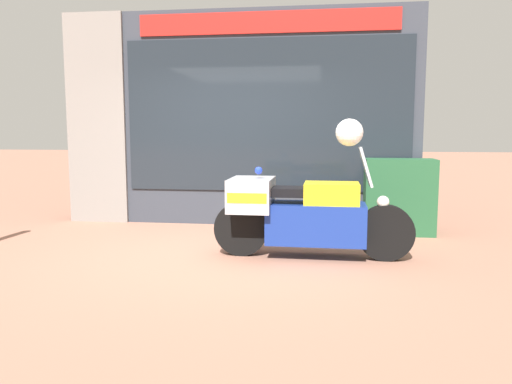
% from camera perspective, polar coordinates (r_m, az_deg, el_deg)
% --- Properties ---
extents(ground_plane, '(60.00, 60.00, 0.00)m').
position_cam_1_polar(ground_plane, '(6.17, -4.96, -6.86)').
color(ground_plane, '#9E6B56').
extents(shop_building, '(5.55, 0.55, 3.31)m').
position_cam_1_polar(shop_building, '(8.03, -4.84, 8.32)').
color(shop_building, '#333842').
rests_on(shop_building, ground).
extents(window_display, '(4.13, 0.30, 2.05)m').
position_cam_1_polar(window_display, '(7.98, 1.07, -0.12)').
color(window_display, slate).
rests_on(window_display, ground).
extents(paramedic_motorcycle, '(2.32, 0.71, 1.30)m').
position_cam_1_polar(paramedic_motorcycle, '(5.83, 5.07, -2.30)').
color(paramedic_motorcycle, black).
rests_on(paramedic_motorcycle, ground).
extents(utility_cabinet, '(0.98, 0.48, 1.08)m').
position_cam_1_polar(utility_cabinet, '(7.43, 16.04, -0.50)').
color(utility_cabinet, '#235633').
rests_on(utility_cabinet, ground).
extents(white_helmet, '(0.31, 0.31, 0.31)m').
position_cam_1_polar(white_helmet, '(5.74, 10.63, 6.71)').
color(white_helmet, white).
rests_on(white_helmet, paramedic_motorcycle).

